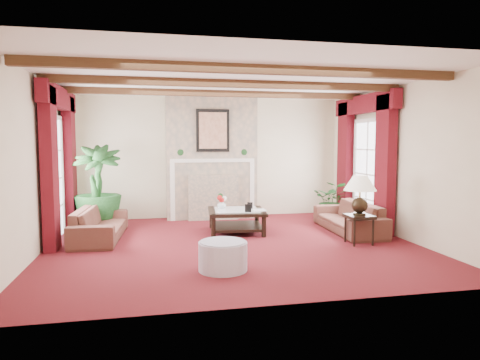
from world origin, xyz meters
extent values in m
plane|color=#490D15|center=(0.00, 0.00, 0.00)|extent=(6.00, 6.00, 0.00)
plane|color=white|center=(0.00, 0.00, 2.70)|extent=(6.00, 6.00, 0.00)
cube|color=beige|center=(0.00, 2.75, 1.35)|extent=(6.00, 0.02, 2.70)
cube|color=beige|center=(-3.00, 0.00, 1.35)|extent=(0.02, 5.50, 2.70)
cube|color=beige|center=(3.00, 0.00, 1.35)|extent=(0.02, 5.50, 2.70)
imported|color=#390F18|center=(-2.22, 0.86, 0.37)|extent=(1.95, 0.79, 0.73)
imported|color=#390F18|center=(2.35, 0.54, 0.37)|extent=(1.95, 0.70, 0.75)
imported|color=black|center=(-2.36, 1.76, 0.46)|extent=(1.00, 1.70, 0.93)
imported|color=black|center=(2.56, 1.80, 0.33)|extent=(1.55, 1.55, 0.66)
cylinder|color=#B3A9C0|center=(-0.40, -1.43, 0.19)|extent=(0.65, 0.65, 0.38)
imported|color=silver|center=(-0.01, 1.12, 0.51)|extent=(0.18, 0.19, 0.17)
imported|color=black|center=(0.52, 0.70, 0.58)|extent=(0.23, 0.04, 0.31)
camera|label=1|loc=(-1.30, -6.90, 1.69)|focal=32.00mm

